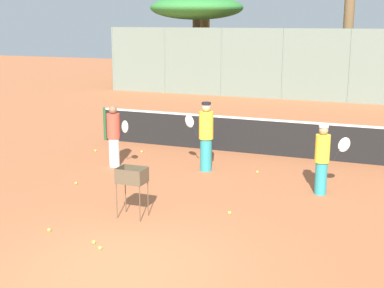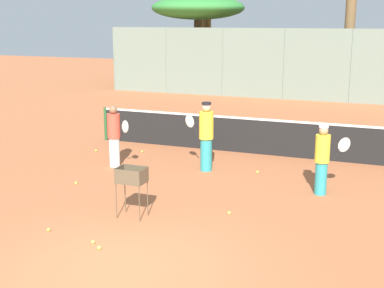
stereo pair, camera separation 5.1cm
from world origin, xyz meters
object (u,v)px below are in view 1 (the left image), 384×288
(tennis_net, at_px, (254,135))
(player_white_outfit, at_px, (322,159))
(player_yellow_shirt, at_px, (114,136))
(ball_cart, at_px, (132,179))
(player_red_cap, at_px, (206,135))

(tennis_net, relative_size, player_white_outfit, 6.36)
(player_white_outfit, xyz_separation_m, player_yellow_shirt, (-5.51, 0.33, 0.02))
(player_yellow_shirt, distance_m, ball_cart, 3.88)
(tennis_net, relative_size, player_yellow_shirt, 6.13)
(player_white_outfit, bearing_deg, player_yellow_shirt, 143.69)
(player_red_cap, xyz_separation_m, ball_cart, (-0.19, -3.72, -0.15))
(player_white_outfit, height_order, player_yellow_shirt, player_yellow_shirt)
(ball_cart, bearing_deg, player_red_cap, 87.05)
(player_white_outfit, relative_size, player_red_cap, 0.88)
(player_white_outfit, height_order, player_red_cap, player_red_cap)
(player_red_cap, height_order, player_yellow_shirt, player_red_cap)
(tennis_net, distance_m, player_red_cap, 2.33)
(player_red_cap, bearing_deg, player_yellow_shirt, 29.24)
(tennis_net, bearing_deg, ball_cart, -98.62)
(tennis_net, distance_m, ball_cart, 5.98)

